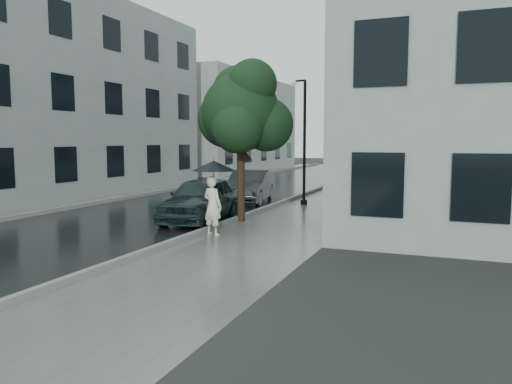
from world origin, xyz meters
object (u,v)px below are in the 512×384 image
at_px(pedestrian, 213,206).
at_px(car_far, 250,186).
at_px(lamp_post, 301,133).
at_px(street_tree, 242,111).
at_px(car_near, 201,199).

bearing_deg(pedestrian, car_far, -58.95).
relative_size(lamp_post, car_far, 1.24).
relative_size(pedestrian, street_tree, 0.32).
xyz_separation_m(pedestrian, car_near, (-1.46, 2.08, -0.10)).
distance_m(pedestrian, street_tree, 3.80).
bearing_deg(car_far, pedestrian, -85.14).
relative_size(pedestrian, car_near, 0.39).
bearing_deg(street_tree, car_near, -154.48).
height_order(pedestrian, car_far, pedestrian).
distance_m(pedestrian, car_far, 7.32).
relative_size(car_near, car_far, 1.02).
height_order(pedestrian, street_tree, street_tree).
bearing_deg(car_far, street_tree, -80.13).
bearing_deg(pedestrian, lamp_post, -75.93).
bearing_deg(car_far, car_near, -95.47).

